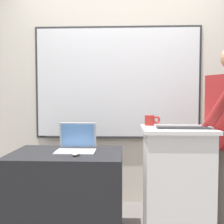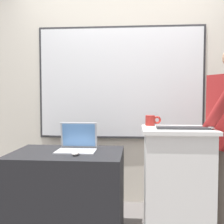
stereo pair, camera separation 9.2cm
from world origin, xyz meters
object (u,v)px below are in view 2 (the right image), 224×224
Objects in this scene: side_desk at (67,195)px; laptop at (78,142)px; computer_mouse_by_laptop at (75,153)px; coffee_mug at (151,120)px; computer_mouse_by_keyboard at (210,127)px; wireless_keyboard at (183,128)px; lectern_podium at (177,188)px.

laptop is (0.08, 0.09, 0.46)m from side_desk.
laptop is 0.23m from computer_mouse_by_laptop.
laptop is 2.49× the size of coffee_mug.
computer_mouse_by_keyboard is 0.73× the size of coffee_mug.
computer_mouse_by_keyboard reaches higher than laptop.
computer_mouse_by_keyboard is (1.06, -0.00, 0.22)m from computer_mouse_by_laptop.
wireless_keyboard is 4.10× the size of computer_mouse_by_keyboard.
wireless_keyboard is at bearing -7.41° from side_desk.
laptop reaches higher than side_desk.
lectern_podium is 0.94m from side_desk.
computer_mouse_by_laptop is 1.00× the size of computer_mouse_by_keyboard.
computer_mouse_by_laptop is (-0.86, -0.01, -0.22)m from wireless_keyboard.
side_desk is 1.33m from computer_mouse_by_keyboard.
wireless_keyboard reaches higher than side_desk.
coffee_mug reaches higher than wireless_keyboard.
computer_mouse_by_keyboard reaches higher than side_desk.
coffee_mug reaches higher than laptop.
wireless_keyboard is at bearing -13.70° from laptop.
wireless_keyboard is (0.03, -0.06, 0.50)m from lectern_podium.
lectern_podium is 0.51m from wireless_keyboard.
laptop is 0.68m from coffee_mug.
side_desk is 2.33× the size of wireless_keyboard.
lectern_podium is at bearing -3.95° from side_desk.
side_desk is 9.56× the size of computer_mouse_by_laptop.
computer_mouse_by_keyboard is 0.51m from coffee_mug.
lectern_podium is at bearing -39.68° from coffee_mug.
computer_mouse_by_laptop is (-0.83, -0.07, 0.29)m from lectern_podium.
computer_mouse_by_keyboard is at bearing -17.20° from lectern_podium.
computer_mouse_by_keyboard reaches higher than computer_mouse_by_laptop.
laptop is 3.39× the size of computer_mouse_by_keyboard.
computer_mouse_by_laptop is at bearing -158.98° from coffee_mug.
coffee_mug is at bearing 8.38° from side_desk.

